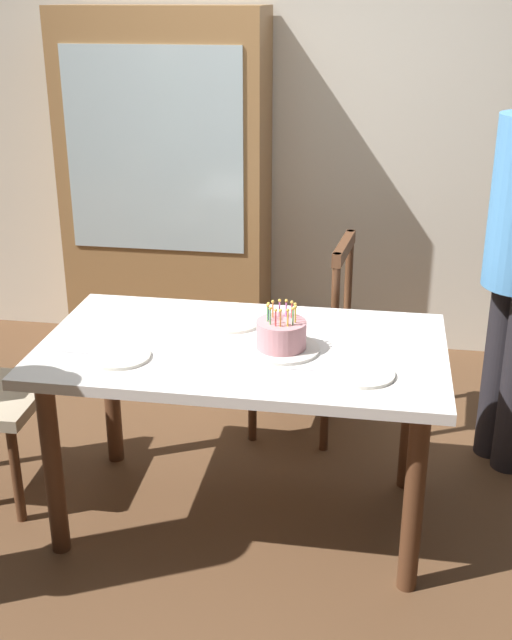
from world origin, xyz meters
name	(u,v)px	position (x,y,z in m)	size (l,w,h in m)	color
ground	(244,514)	(0.00, 0.00, 0.00)	(6.40, 6.40, 0.00)	brown
back_wall	(301,121)	(0.00, 1.85, 1.30)	(6.40, 0.10, 2.60)	silver
dining_table	(243,369)	(0.00, 0.00, 0.65)	(1.49, 0.84, 0.75)	white
birthday_cake	(281,337)	(0.15, -0.03, 0.80)	(0.28, 0.28, 0.18)	silver
plate_near_celebrant	(120,357)	(-0.41, -0.19, 0.76)	(0.22, 0.22, 0.01)	silver
plate_far_side	(233,322)	(-0.07, 0.19, 0.76)	(0.22, 0.22, 0.01)	silver
plate_near_guest	(362,374)	(0.45, -0.19, 0.76)	(0.22, 0.22, 0.01)	silver
fork_near_celebrant	(78,352)	(-0.57, -0.17, 0.76)	(0.18, 0.02, 0.01)	silver
fork_far_side	(194,319)	(-0.23, 0.21, 0.76)	(0.18, 0.02, 0.01)	silver
fork_near_guest	(315,370)	(0.29, -0.18, 0.76)	(0.18, 0.02, 0.01)	silver
chair_spindle_back	(304,341)	(0.15, 0.74, 0.46)	(0.48, 0.48, 0.95)	beige
china_cabinet	(167,190)	(-0.70, 1.56, 0.95)	(1.10, 0.45, 1.90)	#9E7042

